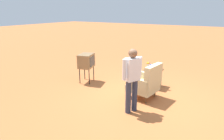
% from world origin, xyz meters
% --- Properties ---
extents(ground_plane, '(60.00, 60.00, 0.00)m').
position_xyz_m(ground_plane, '(0.00, 0.00, 0.00)').
color(ground_plane, '#AD6033').
extents(armchair, '(0.88, 0.89, 1.06)m').
position_xyz_m(armchair, '(-0.02, 0.01, 0.50)').
color(armchair, brown).
rests_on(armchair, ground).
extents(side_table, '(0.56, 0.56, 0.60)m').
position_xyz_m(side_table, '(-1.01, -0.14, 0.51)').
color(side_table, black).
rests_on(side_table, ground).
extents(tv_on_stand, '(0.70, 0.59, 1.03)m').
position_xyz_m(tv_on_stand, '(-0.20, -2.33, 0.78)').
color(tv_on_stand, black).
rests_on(tv_on_stand, ground).
extents(person_standing, '(0.52, 0.35, 1.64)m').
position_xyz_m(person_standing, '(0.90, -0.02, 0.94)').
color(person_standing, '#2D3347').
rests_on(person_standing, ground).
extents(soda_can_blue, '(0.07, 0.07, 0.12)m').
position_xyz_m(soda_can_blue, '(-1.17, -0.28, 0.66)').
color(soda_can_blue, blue).
rests_on(soda_can_blue, side_table).
extents(bottle_tall_amber, '(0.07, 0.07, 0.30)m').
position_xyz_m(bottle_tall_amber, '(-0.98, 0.07, 0.75)').
color(bottle_tall_amber, brown).
rests_on(bottle_tall_amber, side_table).
extents(flower_vase, '(0.15, 0.10, 0.27)m').
position_xyz_m(flower_vase, '(-0.92, -0.29, 0.75)').
color(flower_vase, silver).
rests_on(flower_vase, side_table).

